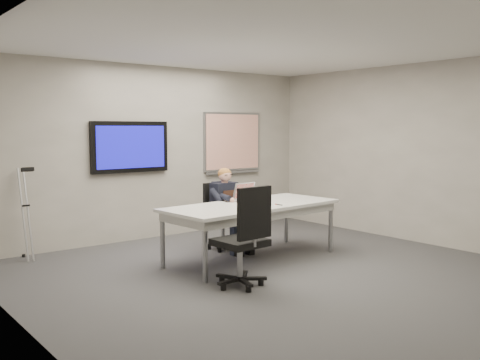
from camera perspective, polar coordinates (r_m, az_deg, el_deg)
floor at (r=6.66m, az=4.42°, el=-10.09°), size 6.00×6.00×0.02m
ceiling at (r=6.49m, az=4.61°, el=14.45°), size 6.00×6.00×0.02m
wall_back at (r=8.85m, az=-8.89°, el=2.94°), size 6.00×0.02×2.80m
wall_left at (r=4.90m, az=-22.06°, el=0.53°), size 0.02×6.00×2.80m
wall_right at (r=8.75m, az=19.02°, el=2.67°), size 0.02×6.00×2.80m
conference_table at (r=7.27m, az=1.28°, el=-3.25°), size 2.55×1.20×0.77m
tv_display at (r=8.56m, az=-11.63°, el=3.48°), size 1.30×0.09×0.80m
whiteboard at (r=9.69m, az=-0.81°, el=4.00°), size 1.25×0.08×1.10m
office_chair_far at (r=7.99m, az=-2.03°, el=-5.18°), size 0.49×0.49×0.98m
office_chair_near at (r=6.08m, az=0.30°, el=-8.07°), size 0.58×0.58×1.16m
seated_person at (r=7.78m, az=-1.01°, el=-4.10°), size 0.38×0.65×1.22m
crutch at (r=7.84m, az=-21.91°, el=-3.21°), size 0.43×0.73×1.37m
laptop at (r=7.50m, az=0.89°, el=-1.79°), size 0.38×0.36×0.26m
name_tent at (r=7.16m, az=2.60°, el=-2.31°), size 0.24×0.11×0.09m
pen at (r=7.18m, az=4.14°, el=-2.63°), size 0.02×0.14×0.01m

